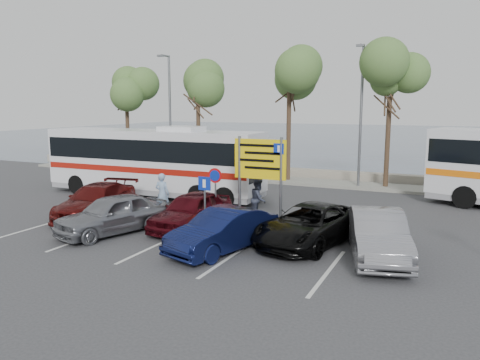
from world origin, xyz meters
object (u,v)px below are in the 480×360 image
at_px(suv_black, 310,225).
at_px(car_silver_b, 378,235).
at_px(direction_sign, 260,166).
at_px(coach_bus_left, 153,164).
at_px(street_lamp_left, 169,109).
at_px(street_lamp_right, 361,109).
at_px(car_blue, 223,231).
at_px(car_maroon, 96,201).
at_px(pedestrian_near, 162,194).
at_px(car_silver_a, 113,214).
at_px(pedestrian_far, 258,199).
at_px(car_red, 191,211).

distance_m(suv_black, car_silver_b, 2.47).
xyz_separation_m(direction_sign, coach_bus_left, (-7.50, 3.30, -0.68)).
distance_m(street_lamp_left, street_lamp_right, 13.00).
distance_m(street_lamp_right, suv_black, 12.65).
distance_m(street_lamp_left, direction_sign, 15.24).
xyz_separation_m(car_blue, suv_black, (2.40, 2.00, -0.01)).
relative_size(coach_bus_left, suv_black, 2.43).
distance_m(street_lamp_right, car_blue, 14.66).
bearing_deg(suv_black, direction_sign, 159.48).
relative_size(street_lamp_right, suv_black, 1.61).
distance_m(car_maroon, car_silver_b, 12.01).
xyz_separation_m(street_lamp_left, pedestrian_near, (6.36, -10.42, -3.67)).
bearing_deg(car_maroon, direction_sign, 3.23).
distance_m(car_silver_a, pedestrian_near, 3.40).
bearing_deg(car_silver_b, suv_black, 150.36).
height_order(car_silver_b, pedestrian_far, pedestrian_far).
relative_size(car_maroon, pedestrian_near, 2.61).
distance_m(car_blue, pedestrian_far, 4.59).
bearing_deg(coach_bus_left, street_lamp_left, 116.50).
distance_m(car_blue, car_silver_b, 5.00).
xyz_separation_m(street_lamp_left, pedestrian_far, (10.59, -9.47, -3.72)).
xyz_separation_m(coach_bus_left, car_silver_a, (2.90, -6.80, -1.00)).
bearing_deg(street_lamp_right, car_silver_a, -115.53).
distance_m(car_maroon, pedestrian_far, 7.07).
xyz_separation_m(street_lamp_right, suv_black, (0.60, -12.02, -3.91)).
xyz_separation_m(car_red, car_silver_b, (7.20, -0.59, 0.03)).
relative_size(street_lamp_left, pedestrian_far, 4.54).
bearing_deg(direction_sign, car_silver_a, -142.77).
xyz_separation_m(street_lamp_left, car_silver_a, (6.40, -13.82, -3.85)).
bearing_deg(car_red, car_silver_a, -140.66).
bearing_deg(pedestrian_far, car_red, 133.86).
distance_m(direction_sign, car_blue, 4.09).
bearing_deg(pedestrian_near, pedestrian_far, -169.70).
bearing_deg(suv_black, pedestrian_far, 152.38).
relative_size(car_silver_a, pedestrian_far, 2.49).
height_order(car_red, pedestrian_far, pedestrian_far).
bearing_deg(coach_bus_left, car_silver_b, -24.11).
xyz_separation_m(car_maroon, suv_black, (9.60, 0.00, -0.02)).
bearing_deg(car_blue, suv_black, 56.03).
height_order(street_lamp_right, direction_sign, street_lamp_right).
height_order(direction_sign, car_silver_b, direction_sign).
relative_size(car_silver_a, car_blue, 1.03).
distance_m(suv_black, pedestrian_near, 7.42).
height_order(coach_bus_left, car_red, coach_bus_left).
height_order(street_lamp_right, car_blue, street_lamp_right).
xyz_separation_m(car_maroon, car_red, (4.80, 0.00, 0.02)).
bearing_deg(coach_bus_left, car_silver_a, -66.91).
bearing_deg(car_silver_b, car_maroon, 161.44).
relative_size(direction_sign, pedestrian_near, 1.93).
distance_m(coach_bus_left, car_blue, 10.46).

